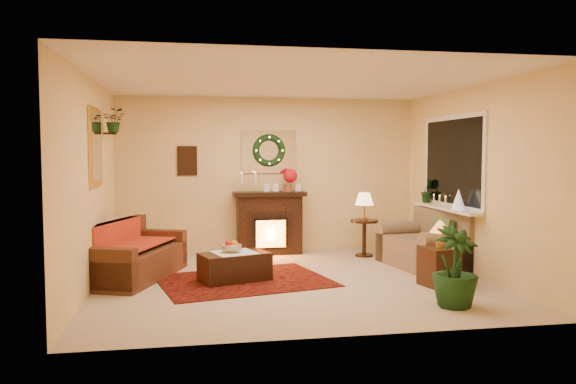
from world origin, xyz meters
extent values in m
plane|color=beige|center=(0.00, 0.00, 0.00)|extent=(5.00, 5.00, 0.00)
plane|color=white|center=(0.00, 0.00, 2.60)|extent=(5.00, 5.00, 0.00)
plane|color=#EFD88C|center=(0.00, 2.25, 1.30)|extent=(5.00, 5.00, 0.00)
plane|color=#EFD88C|center=(0.00, -2.25, 1.30)|extent=(5.00, 5.00, 0.00)
plane|color=#EFD88C|center=(-2.50, 0.00, 1.30)|extent=(4.50, 4.50, 0.00)
plane|color=#EFD88C|center=(2.50, 0.00, 1.30)|extent=(4.50, 4.50, 0.00)
cube|color=#450A03|center=(-0.62, 0.14, 0.01)|extent=(2.45, 2.05, 0.01)
cube|color=#4E351E|center=(-2.04, 0.53, 0.43)|extent=(1.36, 1.93, 0.76)
cube|color=#B72913|center=(-2.09, 0.71, 0.46)|extent=(0.80, 1.30, 0.02)
cube|color=black|center=(-0.02, 2.04, 0.55)|extent=(1.06, 0.35, 0.97)
sphere|color=red|center=(0.33, 2.02, 1.30)|extent=(0.23, 0.23, 0.23)
cylinder|color=white|center=(-0.48, 2.01, 1.26)|extent=(0.06, 0.06, 0.17)
cylinder|color=silver|center=(-0.25, 2.06, 1.26)|extent=(0.06, 0.06, 0.19)
cube|color=white|center=(0.00, 2.23, 1.70)|extent=(0.92, 0.02, 0.72)
torus|color=#194719|center=(0.00, 2.19, 1.72)|extent=(0.55, 0.11, 0.55)
cube|color=#381E11|center=(-1.35, 2.23, 1.55)|extent=(0.32, 0.03, 0.48)
cube|color=gold|center=(-2.48, 0.30, 1.75)|extent=(0.03, 0.84, 1.00)
imported|color=#194719|center=(-2.34, 1.05, 1.97)|extent=(0.33, 0.28, 0.36)
cube|color=#A19084|center=(2.06, 0.57, 0.42)|extent=(1.04, 1.54, 0.83)
cube|color=white|center=(2.48, 0.55, 1.55)|extent=(0.03, 1.86, 1.36)
cube|color=black|center=(2.47, 0.55, 1.55)|extent=(0.02, 1.70, 1.22)
cube|color=white|center=(2.38, 0.55, 0.87)|extent=(0.22, 1.86, 0.04)
cone|color=silver|center=(2.34, 0.08, 1.04)|extent=(0.19, 0.19, 0.29)
imported|color=#244D2B|center=(2.40, 1.23, 1.08)|extent=(0.27, 0.22, 0.49)
cylinder|color=#472514|center=(1.47, 1.58, 0.33)|extent=(0.48, 0.48, 0.59)
cone|color=#FFE196|center=(1.46, 1.56, 0.88)|extent=(0.30, 0.30, 0.45)
cube|color=black|center=(1.78, -0.55, 0.27)|extent=(0.48, 0.48, 0.49)
cone|color=orange|center=(1.79, -0.53, 0.74)|extent=(0.26, 0.26, 0.38)
cube|color=#422A19|center=(-0.74, 0.16, 0.21)|extent=(0.99, 0.74, 0.37)
cylinder|color=beige|center=(-0.78, 0.17, 0.45)|extent=(0.27, 0.27, 0.06)
imported|color=#103717|center=(1.52, -1.49, 0.45)|extent=(1.88, 1.88, 2.64)
camera|label=1|loc=(-1.30, -7.11, 1.68)|focal=35.00mm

